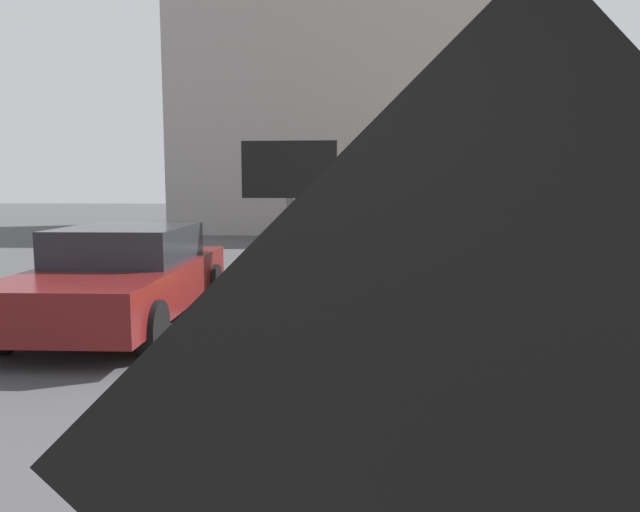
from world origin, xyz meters
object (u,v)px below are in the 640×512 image
traffic_cone_far_lane (291,315)px  pickup_car (125,275)px  arrow_board_trailer (290,273)px  box_truck (456,195)px  traffic_cone_mid_lane (276,381)px  highway_guide_sign (490,138)px  roadwork_sign (516,498)px

traffic_cone_far_lane → pickup_car: bearing=162.2°
pickup_car → arrow_board_trailer: bearing=39.7°
box_truck → traffic_cone_mid_lane: size_ratio=11.06×
highway_guide_sign → traffic_cone_far_lane: (-5.22, -12.08, -3.09)m
pickup_car → traffic_cone_mid_lane: (2.57, -3.33, -0.37)m
highway_guide_sign → traffic_cone_far_lane: 13.52m
arrow_board_trailer → highway_guide_sign: (5.49, 9.49, 2.94)m
pickup_car → traffic_cone_far_lane: pickup_car is taller
arrow_board_trailer → traffic_cone_mid_lane: bearing=-85.6°
arrow_board_trailer → traffic_cone_mid_lane: (0.40, -5.13, -0.16)m
traffic_cone_far_lane → roadwork_sign: bearing=-81.1°
box_truck → traffic_cone_far_lane: box_truck is taller
highway_guide_sign → traffic_cone_mid_lane: 15.80m
traffic_cone_mid_lane → arrow_board_trailer: bearing=94.4°
box_truck → traffic_cone_mid_lane: 10.02m
roadwork_sign → pickup_car: bearing=115.5°
highway_guide_sign → traffic_cone_mid_lane: size_ratio=7.62×
arrow_board_trailer → box_truck: bearing=50.5°
pickup_car → traffic_cone_mid_lane: pickup_car is taller
box_truck → highway_guide_sign: highway_guide_sign is taller
pickup_car → roadwork_sign: bearing=-64.5°
arrow_board_trailer → traffic_cone_far_lane: bearing=-84.0°
arrow_board_trailer → roadwork_sign: bearing=-81.9°
roadwork_sign → highway_guide_sign: 19.14m
traffic_cone_mid_lane → pickup_car: bearing=127.7°
pickup_car → traffic_cone_mid_lane: size_ratio=7.13×
arrow_board_trailer → traffic_cone_far_lane: 2.61m
highway_guide_sign → traffic_cone_far_lane: highway_guide_sign is taller
roadwork_sign → traffic_cone_far_lane: (-1.02, 6.49, -1.14)m
arrow_board_trailer → pickup_car: arrow_board_trailer is taller
highway_guide_sign → traffic_cone_mid_lane: highway_guide_sign is taller
arrow_board_trailer → highway_guide_sign: highway_guide_sign is taller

